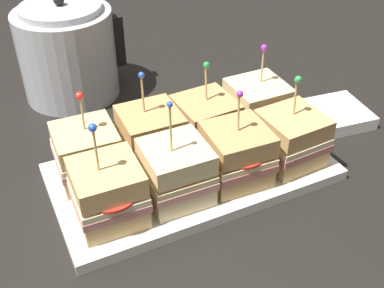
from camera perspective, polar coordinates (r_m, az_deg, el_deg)
ground_plane at (r=0.79m, az=0.00°, el=-3.82°), size 6.00×6.00×0.00m
serving_platter at (r=0.78m, az=0.00°, el=-3.31°), size 0.44×0.23×0.02m
sandwich_front_far_left at (r=0.67m, az=-9.90°, el=-5.79°), size 0.10×0.10×0.16m
sandwich_front_center_left at (r=0.69m, az=-1.89°, el=-3.42°), size 0.10×0.10×0.17m
sandwich_front_center_right at (r=0.73m, az=5.28°, el=-1.30°), size 0.10×0.10×0.16m
sandwich_front_far_right at (r=0.78m, az=11.66°, el=0.64°), size 0.10×0.10×0.15m
sandwich_back_far_left at (r=0.75m, az=-12.33°, el=-1.11°), size 0.10×0.10×0.15m
sandwich_back_center_left at (r=0.77m, az=-4.90°, el=0.85°), size 0.10×0.10×0.16m
sandwich_back_center_right at (r=0.80m, az=1.59°, el=2.52°), size 0.10×0.10×0.15m
sandwich_back_far_right at (r=0.84m, az=7.70°, el=4.35°), size 0.10×0.10×0.16m
kettle_steel at (r=0.99m, az=-14.50°, el=10.49°), size 0.21×0.19×0.21m
napkin_stack at (r=0.95m, az=16.76°, el=3.41°), size 0.12×0.12×0.02m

